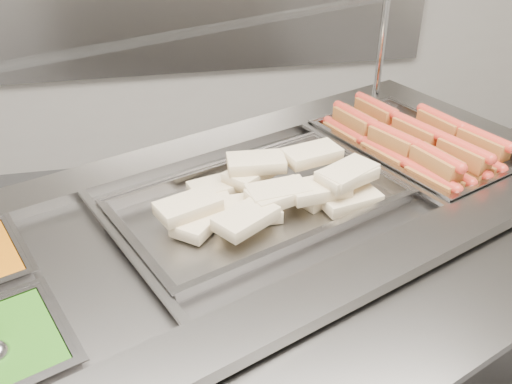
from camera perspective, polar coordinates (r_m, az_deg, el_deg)
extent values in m
cube|color=slate|center=(1.80, -1.44, -14.50)|extent=(2.06, 1.47, 0.92)
cube|color=gray|center=(1.26, 7.54, -9.46)|extent=(1.88, 0.90, 0.03)
cube|color=gray|center=(1.78, -8.13, 3.66)|extent=(1.88, 0.90, 0.03)
cube|color=gray|center=(2.08, 20.43, 6.21)|extent=(0.36, 0.61, 0.03)
cube|color=black|center=(1.57, -1.61, -5.50)|extent=(1.81, 1.22, 0.02)
cube|color=gray|center=(1.74, 11.02, 3.14)|extent=(0.26, 0.56, 0.01)
cube|color=gray|center=(1.38, -12.87, -5.45)|extent=(0.26, 0.56, 0.01)
cube|color=gray|center=(1.20, 12.99, -15.16)|extent=(1.85, 0.99, 0.02)
cylinder|color=silver|center=(2.13, 12.57, 15.16)|extent=(0.03, 0.03, 0.46)
cube|color=silver|center=(1.50, -6.59, 15.61)|extent=(1.72, 0.97, 0.09)
cube|color=brown|center=(1.70, 17.06, 0.83)|extent=(0.12, 0.17, 0.05)
cylinder|color=red|center=(1.68, 17.18, 1.47)|extent=(0.10, 0.17, 0.03)
cube|color=brown|center=(1.80, 12.67, 3.34)|extent=(0.11, 0.17, 0.05)
cylinder|color=red|center=(1.79, 12.75, 3.97)|extent=(0.10, 0.17, 0.03)
cube|color=brown|center=(1.91, 8.76, 5.53)|extent=(0.11, 0.17, 0.05)
cylinder|color=red|center=(1.90, 8.82, 6.15)|extent=(0.09, 0.17, 0.03)
cube|color=brown|center=(1.74, 18.45, 1.37)|extent=(0.11, 0.17, 0.05)
cylinder|color=red|center=(1.73, 18.59, 2.07)|extent=(0.10, 0.17, 0.03)
cube|color=brown|center=(1.84, 14.10, 3.79)|extent=(0.11, 0.17, 0.05)
cylinder|color=red|center=(1.83, 14.20, 4.47)|extent=(0.10, 0.17, 0.03)
cube|color=brown|center=(1.95, 10.20, 5.99)|extent=(0.11, 0.17, 0.05)
cylinder|color=red|center=(1.94, 10.27, 6.59)|extent=(0.09, 0.17, 0.03)
cube|color=brown|center=(1.79, 19.81, 1.98)|extent=(0.12, 0.17, 0.05)
cylinder|color=red|center=(1.78, 19.94, 2.64)|extent=(0.10, 0.17, 0.03)
cube|color=brown|center=(1.89, 15.50, 4.35)|extent=(0.11, 0.17, 0.05)
cylinder|color=red|center=(1.88, 15.59, 4.96)|extent=(0.10, 0.17, 0.03)
cube|color=brown|center=(2.00, 11.61, 6.43)|extent=(0.11, 0.17, 0.05)
cylinder|color=red|center=(1.99, 11.68, 7.01)|extent=(0.10, 0.17, 0.03)
cube|color=brown|center=(1.84, 21.10, 2.58)|extent=(0.12, 0.17, 0.05)
cylinder|color=red|center=(1.83, 21.23, 3.18)|extent=(0.10, 0.17, 0.03)
cube|color=brown|center=(1.94, 16.81, 4.77)|extent=(0.12, 0.17, 0.05)
cylinder|color=red|center=(1.93, 16.93, 5.42)|extent=(0.10, 0.17, 0.03)
cube|color=brown|center=(2.04, 12.96, 6.87)|extent=(0.11, 0.17, 0.05)
cylinder|color=red|center=(2.03, 13.03, 7.41)|extent=(0.10, 0.17, 0.03)
cube|color=brown|center=(1.69, 17.57, 2.82)|extent=(0.11, 0.17, 0.05)
cylinder|color=red|center=(1.68, 17.70, 3.51)|extent=(0.09, 0.18, 0.03)
cube|color=brown|center=(1.79, 13.53, 4.99)|extent=(0.12, 0.17, 0.05)
cylinder|color=red|center=(1.78, 13.62, 5.66)|extent=(0.11, 0.17, 0.03)
cube|color=brown|center=(1.90, 9.79, 7.02)|extent=(0.11, 0.17, 0.05)
cylinder|color=red|center=(1.89, 9.85, 7.66)|extent=(0.09, 0.17, 0.03)
cube|color=brown|center=(1.77, 20.06, 3.54)|extent=(0.11, 0.17, 0.05)
cylinder|color=red|center=(1.76, 20.19, 4.21)|extent=(0.10, 0.17, 0.03)
cube|color=brown|center=(1.86, 15.71, 5.77)|extent=(0.11, 0.17, 0.05)
cylinder|color=red|center=(1.85, 15.82, 6.42)|extent=(0.10, 0.17, 0.03)
cube|color=brown|center=(1.98, 11.89, 7.90)|extent=(0.11, 0.17, 0.05)
cylinder|color=red|center=(1.97, 11.96, 8.52)|extent=(0.09, 0.17, 0.03)
cube|color=brown|center=(1.85, 21.78, 4.50)|extent=(0.11, 0.17, 0.05)
cylinder|color=red|center=(1.84, 21.93, 5.15)|extent=(0.10, 0.17, 0.03)
cube|color=brown|center=(1.94, 17.94, 6.47)|extent=(0.11, 0.17, 0.05)
cylinder|color=red|center=(1.93, 18.05, 7.09)|extent=(0.09, 0.18, 0.03)
cube|color=beige|center=(1.45, -5.55, -2.77)|extent=(0.17, 0.18, 0.03)
cube|color=beige|center=(1.48, -0.62, -2.02)|extent=(0.16, 0.09, 0.03)
cube|color=beige|center=(1.49, -1.51, -1.60)|extent=(0.16, 0.10, 0.03)
cube|color=beige|center=(1.55, 9.38, -0.73)|extent=(0.17, 0.12, 0.03)
cube|color=beige|center=(1.58, 6.58, -0.02)|extent=(0.18, 0.16, 0.03)
cube|color=beige|center=(1.50, -5.30, -1.76)|extent=(0.17, 0.11, 0.03)
cube|color=beige|center=(1.58, -3.76, 0.47)|extent=(0.18, 0.13, 0.03)
cube|color=beige|center=(1.48, -1.16, -1.85)|extent=(0.17, 0.12, 0.03)
cube|color=beige|center=(1.40, -1.01, -2.66)|extent=(0.18, 0.16, 0.03)
cube|color=beige|center=(1.44, -6.79, -1.45)|extent=(0.18, 0.14, 0.03)
cube|color=beige|center=(1.52, 6.29, 0.29)|extent=(0.17, 0.11, 0.03)
cube|color=beige|center=(1.60, -0.42, 1.95)|extent=(0.18, 0.17, 0.03)
cube|color=beige|center=(1.49, 2.21, -0.05)|extent=(0.17, 0.11, 0.03)
cube|color=beige|center=(1.49, 2.25, -0.28)|extent=(0.18, 0.14, 0.03)
cube|color=beige|center=(1.58, 0.02, 2.95)|extent=(0.16, 0.10, 0.03)
cube|color=beige|center=(1.54, 9.09, 1.69)|extent=(0.18, 0.15, 0.03)
cube|color=beige|center=(1.54, 9.20, 1.85)|extent=(0.18, 0.16, 0.03)
cube|color=beige|center=(1.62, 5.61, 3.78)|extent=(0.18, 0.13, 0.03)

